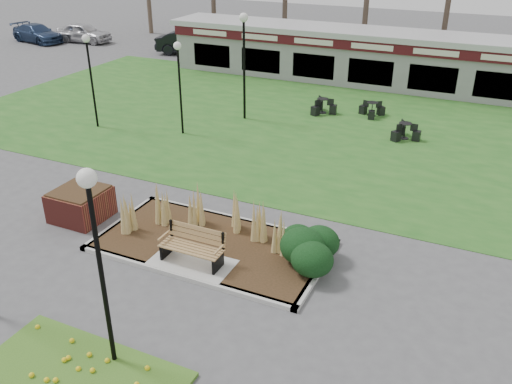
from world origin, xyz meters
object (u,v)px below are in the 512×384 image
at_px(food_pavilion, 378,58).
at_px(car_silver, 84,33).
at_px(lamp_post_mid_left, 179,68).
at_px(lamp_post_mid_right, 244,43).
at_px(park_bench, 193,245).
at_px(lamp_post_far_left, 89,61).
at_px(lamp_post_near_left, 94,228).
at_px(car_black, 192,42).
at_px(brick_planter, 81,204).
at_px(car_blue, 37,33).
at_px(bistro_set_b, 372,111).
at_px(bistro_set_c, 404,133).
at_px(bistro_set_a, 322,108).

xyz_separation_m(food_pavilion, car_silver, (-22.78, 2.47, -0.76)).
distance_m(lamp_post_mid_left, lamp_post_mid_right, 3.32).
height_order(park_bench, food_pavilion, food_pavilion).
xyz_separation_m(lamp_post_mid_right, lamp_post_far_left, (-5.41, -3.74, -0.51)).
relative_size(park_bench, lamp_post_near_left, 0.39).
relative_size(park_bench, car_silver, 0.40).
xyz_separation_m(lamp_post_near_left, lamp_post_far_left, (-9.77, 11.27, -0.25)).
bearing_deg(lamp_post_mid_right, lamp_post_far_left, -145.37).
distance_m(park_bench, lamp_post_mid_left, 10.30).
relative_size(food_pavilion, car_black, 5.11).
height_order(brick_planter, car_black, car_black).
height_order(lamp_post_mid_right, car_blue, lamp_post_mid_right).
xyz_separation_m(park_bench, lamp_post_far_left, (-9.42, 7.52, 2.33)).
relative_size(brick_planter, car_silver, 0.36).
bearing_deg(car_blue, lamp_post_near_left, -121.79).
relative_size(park_bench, lamp_post_mid_right, 0.36).
distance_m(food_pavilion, car_black, 13.50).
distance_m(bistro_set_b, car_black, 16.55).
xyz_separation_m(lamp_post_near_left, lamp_post_mid_left, (-5.89, 12.13, -0.35)).
bearing_deg(bistro_set_b, lamp_post_mid_left, -139.85).
relative_size(park_bench, car_blue, 0.37).
xyz_separation_m(brick_planter, lamp_post_far_left, (-5.02, 6.77, 2.44)).
bearing_deg(bistro_set_b, lamp_post_near_left, -92.77).
bearing_deg(lamp_post_mid_right, lamp_post_near_left, -73.82).
height_order(lamp_post_mid_left, car_blue, lamp_post_mid_left).
bearing_deg(lamp_post_mid_right, car_blue, 156.65).
distance_m(bistro_set_b, car_silver, 25.32).
xyz_separation_m(food_pavilion, lamp_post_near_left, (0.34, -23.46, 1.69)).
distance_m(car_silver, car_blue, 3.53).
height_order(food_pavilion, car_black, food_pavilion).
height_order(lamp_post_near_left, lamp_post_far_left, lamp_post_near_left).
height_order(lamp_post_near_left, car_blue, lamp_post_near_left).
distance_m(lamp_post_mid_right, bistro_set_c, 7.87).
xyz_separation_m(food_pavilion, lamp_post_mid_left, (-5.55, -11.34, 1.34)).
xyz_separation_m(lamp_post_near_left, car_black, (-13.62, 25.81, -2.37)).
bearing_deg(brick_planter, bistro_set_c, 55.35).
xyz_separation_m(park_bench, brick_planter, (-4.40, 0.75, -0.11)).
bearing_deg(bistro_set_a, lamp_post_mid_left, -131.33).
distance_m(lamp_post_mid_left, car_blue, 24.00).
relative_size(brick_planter, bistro_set_a, 1.16).
bearing_deg(lamp_post_mid_left, car_black, 119.46).
distance_m(brick_planter, lamp_post_far_left, 8.78).
bearing_deg(car_silver, brick_planter, -143.04).
distance_m(lamp_post_mid_left, bistro_set_c, 9.68).
height_order(lamp_post_far_left, bistro_set_c, lamp_post_far_left).
distance_m(park_bench, brick_planter, 4.47).
bearing_deg(lamp_post_mid_left, car_blue, 148.82).
bearing_deg(car_silver, food_pavilion, -99.84).
distance_m(lamp_post_far_left, car_blue, 21.33).
xyz_separation_m(lamp_post_far_left, car_black, (-3.86, 14.54, -2.12)).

